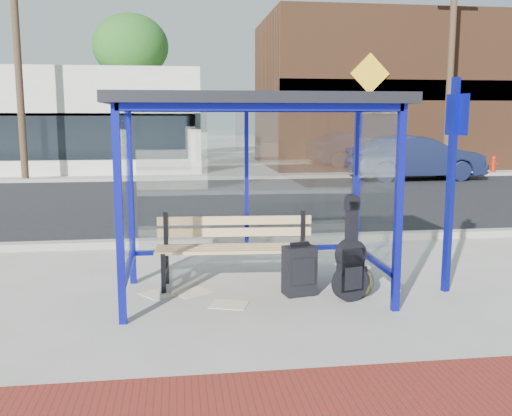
{
  "coord_description": "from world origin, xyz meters",
  "views": [
    {
      "loc": [
        -0.89,
        -6.64,
        2.16
      ],
      "look_at": [
        0.05,
        0.2,
        1.05
      ],
      "focal_mm": 40.0,
      "sensor_mm": 36.0,
      "label": 1
    }
  ],
  "objects": [
    {
      "name": "bench",
      "position": [
        -0.18,
        0.47,
        0.54
      ],
      "size": [
        2.04,
        0.63,
        0.95
      ],
      "rotation": [
        0.0,
        0.0,
        -0.07
      ],
      "color": "black",
      "rests_on": "ground"
    },
    {
      "name": "street_asphalt",
      "position": [
        0.0,
        8.0,
        0.0
      ],
      "size": [
        60.0,
        10.0,
        0.0
      ],
      "primitive_type": "cube",
      "color": "black",
      "rests_on": "ground"
    },
    {
      "name": "curb_near",
      "position": [
        0.0,
        2.9,
        0.06
      ],
      "size": [
        60.0,
        0.25,
        0.12
      ],
      "primitive_type": "cube",
      "color": "gray",
      "rests_on": "ground"
    },
    {
      "name": "tree_right",
      "position": [
        12.5,
        22.0,
        5.45
      ],
      "size": [
        3.6,
        3.6,
        7.03
      ],
      "color": "#4C3826",
      "rests_on": "ground"
    },
    {
      "name": "newspaper_a",
      "position": [
        -1.18,
        0.2,
        0.0
      ],
      "size": [
        0.48,
        0.5,
        0.01
      ],
      "primitive_type": "cube",
      "rotation": [
        0.0,
        0.0,
        -0.94
      ],
      "color": "white",
      "rests_on": "ground"
    },
    {
      "name": "newspaper_b",
      "position": [
        -0.34,
        -0.3,
        0.0
      ],
      "size": [
        0.51,
        0.45,
        0.01
      ],
      "primitive_type": "cube",
      "rotation": [
        0.0,
        0.0,
        -0.32
      ],
      "color": "white",
      "rests_on": "ground"
    },
    {
      "name": "suitcase",
      "position": [
        0.55,
        -0.05,
        0.31
      ],
      "size": [
        0.42,
        0.32,
        0.66
      ],
      "rotation": [
        0.0,
        0.0,
        0.2
      ],
      "color": "black",
      "rests_on": "ground"
    },
    {
      "name": "backpack",
      "position": [
        1.3,
        -0.19,
        0.17
      ],
      "size": [
        0.33,
        0.31,
        0.36
      ],
      "rotation": [
        0.0,
        0.0,
        -0.16
      ],
      "color": "#272916",
      "rests_on": "ground"
    },
    {
      "name": "far_sidewalk",
      "position": [
        0.0,
        15.0,
        0.0
      ],
      "size": [
        60.0,
        4.0,
        0.01
      ],
      "primitive_type": "cube",
      "color": "#B2ADA0",
      "rests_on": "ground"
    },
    {
      "name": "brick_paver_strip",
      "position": [
        0.0,
        -2.6,
        0.01
      ],
      "size": [
        60.0,
        1.0,
        0.01
      ],
      "primitive_type": "cube",
      "color": "maroon",
      "rests_on": "ground"
    },
    {
      "name": "parked_car",
      "position": [
        7.25,
        12.08,
        0.76
      ],
      "size": [
        4.68,
        1.81,
        1.52
      ],
      "primitive_type": "imported",
      "rotation": [
        0.0,
        0.0,
        1.62
      ],
      "color": "#161E3F",
      "rests_on": "ground"
    },
    {
      "name": "curb_far",
      "position": [
        0.0,
        13.1,
        0.06
      ],
      "size": [
        60.0,
        0.25,
        0.12
      ],
      "primitive_type": "cube",
      "color": "gray",
      "rests_on": "ground"
    },
    {
      "name": "bus_shelter",
      "position": [
        0.0,
        0.07,
        2.07
      ],
      "size": [
        3.3,
        1.8,
        2.42
      ],
      "color": "#0D1198",
      "rests_on": "ground"
    },
    {
      "name": "guitar_bag",
      "position": [
        1.1,
        -0.34,
        0.44
      ],
      "size": [
        0.46,
        0.24,
        1.2
      ],
      "rotation": [
        0.0,
        0.0,
        0.27
      ],
      "color": "black",
      "rests_on": "ground"
    },
    {
      "name": "fire_hydrant",
      "position": [
        11.01,
        13.56,
        0.38
      ],
      "size": [
        0.31,
        0.21,
        0.71
      ],
      "rotation": [
        0.0,
        0.0,
        0.05
      ],
      "color": "#A4200B",
      "rests_on": "ground"
    },
    {
      "name": "tree_mid",
      "position": [
        -3.0,
        22.0,
        5.45
      ],
      "size": [
        3.6,
        3.6,
        7.03
      ],
      "color": "#4C3826",
      "rests_on": "ground"
    },
    {
      "name": "storefront_brown",
      "position": [
        8.0,
        18.49,
        3.2
      ],
      "size": [
        10.0,
        7.08,
        6.4
      ],
      "color": "#59331E",
      "rests_on": "ground"
    },
    {
      "name": "newspaper_c",
      "position": [
        -0.74,
        0.23,
        0.0
      ],
      "size": [
        0.53,
        0.5,
        0.01
      ],
      "primitive_type": "cube",
      "rotation": [
        0.0,
        0.0,
        0.55
      ],
      "color": "white",
      "rests_on": "ground"
    },
    {
      "name": "utility_pole_west",
      "position": [
        -6.0,
        13.4,
        4.11
      ],
      "size": [
        1.6,
        0.24,
        8.0
      ],
      "color": "#4C3826",
      "rests_on": "ground"
    },
    {
      "name": "sign_post",
      "position": [
        2.41,
        -0.13,
        1.48
      ],
      "size": [
        0.17,
        0.31,
        2.62
      ],
      "rotation": [
        0.0,
        0.0,
        0.4
      ],
      "color": "#0C138D",
      "rests_on": "ground"
    },
    {
      "name": "ground",
      "position": [
        0.0,
        0.0,
        0.0
      ],
      "size": [
        120.0,
        120.0,
        0.0
      ],
      "primitive_type": "plane",
      "color": "#B2ADA0",
      "rests_on": "ground"
    },
    {
      "name": "utility_pole_east",
      "position": [
        9.0,
        13.4,
        4.11
      ],
      "size": [
        1.6,
        0.24,
        8.0
      ],
      "color": "#4C3826",
      "rests_on": "ground"
    }
  ]
}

